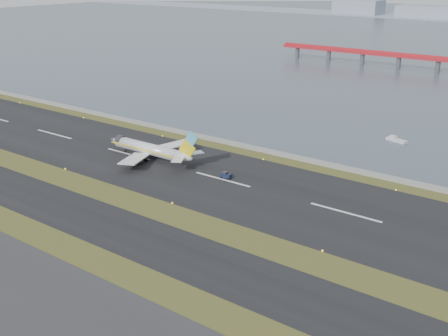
{
  "coord_description": "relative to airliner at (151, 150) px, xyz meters",
  "views": [
    {
      "loc": [
        94.25,
        -95.45,
        60.61
      ],
      "look_at": [
        6.57,
        22.0,
        7.48
      ],
      "focal_mm": 45.0,
      "sensor_mm": 36.0,
      "label": 1
    }
  ],
  "objects": [
    {
      "name": "seawall",
      "position": [
        29.77,
        29.24,
        -2.96
      ],
      "size": [
        1000.0,
        2.5,
        1.0
      ],
      "primitive_type": "cube",
      "color": "gray",
      "rests_on": "ground"
    },
    {
      "name": "pushback_tug",
      "position": [
        30.02,
        0.71,
        -2.44
      ],
      "size": [
        3.39,
        2.16,
        2.09
      ],
      "rotation": [
        0.0,
        0.0,
        0.08
      ],
      "color": "#141C39",
      "rests_on": "ground"
    },
    {
      "name": "workboat_near",
      "position": [
        57.29,
        68.23,
        -2.84
      ],
      "size": [
        8.39,
        4.67,
        1.94
      ],
      "rotation": [
        0.0,
        0.0,
        -0.29
      ],
      "color": "silver",
      "rests_on": "ground"
    },
    {
      "name": "runway_strip",
      "position": [
        29.77,
        -0.76,
        -3.41
      ],
      "size": [
        1000.0,
        45.0,
        0.1
      ],
      "primitive_type": "cube",
      "color": "black",
      "rests_on": "ground"
    },
    {
      "name": "taxiway_strip",
      "position": [
        29.77,
        -42.76,
        -3.41
      ],
      "size": [
        1000.0,
        18.0,
        0.1
      ],
      "primitive_type": "cube",
      "color": "black",
      "rests_on": "ground"
    },
    {
      "name": "ground",
      "position": [
        29.77,
        -30.76,
        -3.46
      ],
      "size": [
        1000.0,
        1000.0,
        0.0
      ],
      "primitive_type": "plane",
      "color": "#3D4B1B",
      "rests_on": "ground"
    },
    {
      "name": "airliner",
      "position": [
        0.0,
        0.0,
        0.0
      ],
      "size": [
        38.52,
        32.89,
        12.8
      ],
      "color": "white",
      "rests_on": "ground"
    }
  ]
}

